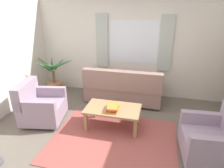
{
  "coord_description": "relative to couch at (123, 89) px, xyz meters",
  "views": [
    {
      "loc": [
        0.69,
        -2.92,
        2.34
      ],
      "look_at": [
        -0.2,
        0.7,
        0.84
      ],
      "focal_mm": 31.47,
      "sensor_mm": 36.0,
      "label": 1
    }
  ],
  "objects": [
    {
      "name": "ground_plane",
      "position": [
        0.12,
        -1.6,
        -0.37
      ],
      "size": [
        6.24,
        6.24,
        0.0
      ],
      "primitive_type": "plane",
      "color": "#6B6056"
    },
    {
      "name": "armchair_left",
      "position": [
        -1.55,
        -1.29,
        -0.01
      ],
      "size": [
        0.96,
        0.97,
        0.88
      ],
      "rotation": [
        0.0,
        0.0,
        1.75
      ],
      "color": "#998499",
      "rests_on": "ground_plane"
    },
    {
      "name": "window_with_curtains",
      "position": [
        0.12,
        0.58,
        1.08
      ],
      "size": [
        1.98,
        0.07,
        1.4
      ],
      "color": "white"
    },
    {
      "name": "armchair_right",
      "position": [
        1.77,
        -1.65,
        -0.01
      ],
      "size": [
        0.88,
        0.9,
        0.88
      ],
      "rotation": [
        0.0,
        0.0,
        -1.49
      ],
      "color": "#998499",
      "rests_on": "ground_plane"
    },
    {
      "name": "couch",
      "position": [
        0.0,
        0.0,
        0.0
      ],
      "size": [
        1.9,
        0.82,
        0.92
      ],
      "rotation": [
        0.0,
        0.0,
        3.14
      ],
      "color": "gray",
      "rests_on": "ground_plane"
    },
    {
      "name": "book_stack_on_table",
      "position": [
        0.03,
        -1.24,
        0.12
      ],
      "size": [
        0.26,
        0.36,
        0.09
      ],
      "color": "orange",
      "rests_on": "coffee_table"
    },
    {
      "name": "wall_back",
      "position": [
        0.12,
        0.66,
        0.93
      ],
      "size": [
        5.32,
        0.12,
        2.6
      ],
      "primitive_type": "cube",
      "color": "silver",
      "rests_on": "ground_plane"
    },
    {
      "name": "coffee_table",
      "position": [
        0.01,
        -1.17,
        0.01
      ],
      "size": [
        1.1,
        0.64,
        0.44
      ],
      "color": "#A87F56",
      "rests_on": "ground_plane"
    },
    {
      "name": "potted_plant",
      "position": [
        -2.0,
        0.1,
        0.06
      ],
      "size": [
        1.21,
        1.1,
        1.1
      ],
      "color": "#9E6B4C",
      "rests_on": "ground_plane"
    },
    {
      "name": "area_rug",
      "position": [
        0.12,
        -1.6,
        -0.36
      ],
      "size": [
        2.29,
        1.81,
        0.01
      ],
      "primitive_type": "cube",
      "color": "#9E4C47",
      "rests_on": "ground_plane"
    }
  ]
}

